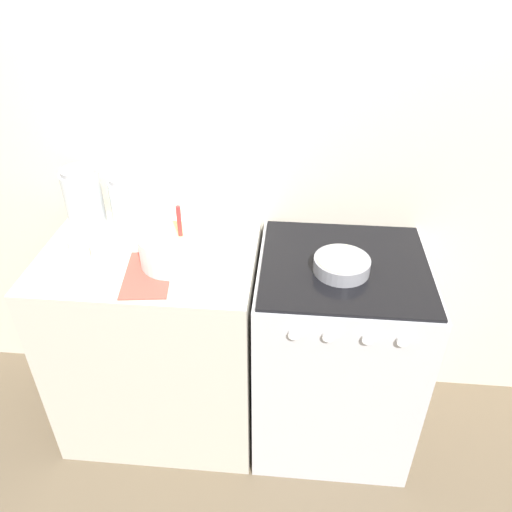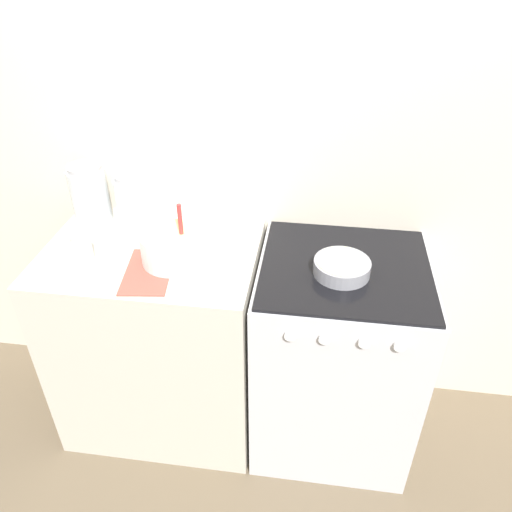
{
  "view_description": "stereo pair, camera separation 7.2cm",
  "coord_description": "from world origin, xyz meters",
  "px_view_note": "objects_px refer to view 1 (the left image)",
  "views": [
    {
      "loc": [
        0.14,
        -1.24,
        1.99
      ],
      "look_at": [
        0.01,
        0.25,
        0.97
      ],
      "focal_mm": 35.0,
      "sensor_mm": 36.0,
      "label": 1
    },
    {
      "loc": [
        0.21,
        -1.23,
        1.99
      ],
      "look_at": [
        0.01,
        0.25,
        0.97
      ],
      "focal_mm": 35.0,
      "sensor_mm": 36.0,
      "label": 2
    }
  ],
  "objects_px": {
    "stove": "(334,353)",
    "baking_pan": "(342,264)",
    "tin_can": "(80,253)",
    "mixing_bowl": "(171,248)",
    "storage_jar_middle": "(128,205)",
    "storage_jar_left": "(84,201)"
  },
  "relations": [
    {
      "from": "stove",
      "to": "tin_can",
      "type": "height_order",
      "value": "tin_can"
    },
    {
      "from": "mixing_bowl",
      "to": "tin_can",
      "type": "distance_m",
      "value": 0.33
    },
    {
      "from": "tin_can",
      "to": "mixing_bowl",
      "type": "bearing_deg",
      "value": 7.49
    },
    {
      "from": "mixing_bowl",
      "to": "storage_jar_left",
      "type": "bearing_deg",
      "value": 148.17
    },
    {
      "from": "mixing_bowl",
      "to": "baking_pan",
      "type": "xyz_separation_m",
      "value": [
        0.62,
        0.01,
        -0.04
      ]
    },
    {
      "from": "mixing_bowl",
      "to": "tin_can",
      "type": "xyz_separation_m",
      "value": [
        -0.33,
        -0.04,
        -0.01
      ]
    },
    {
      "from": "storage_jar_middle",
      "to": "stove",
      "type": "bearing_deg",
      "value": -13.19
    },
    {
      "from": "stove",
      "to": "tin_can",
      "type": "xyz_separation_m",
      "value": [
        -0.97,
        -0.1,
        0.52
      ]
    },
    {
      "from": "storage_jar_left",
      "to": "storage_jar_middle",
      "type": "bearing_deg",
      "value": 0.0
    },
    {
      "from": "baking_pan",
      "to": "storage_jar_left",
      "type": "xyz_separation_m",
      "value": [
        -1.04,
        0.25,
        0.08
      ]
    },
    {
      "from": "mixing_bowl",
      "to": "storage_jar_middle",
      "type": "relative_size",
      "value": 1.11
    },
    {
      "from": "mixing_bowl",
      "to": "stove",
      "type": "bearing_deg",
      "value": 4.98
    },
    {
      "from": "stove",
      "to": "baking_pan",
      "type": "distance_m",
      "value": 0.49
    },
    {
      "from": "storage_jar_middle",
      "to": "baking_pan",
      "type": "bearing_deg",
      "value": -16.42
    },
    {
      "from": "storage_jar_left",
      "to": "tin_can",
      "type": "height_order",
      "value": "storage_jar_left"
    },
    {
      "from": "baking_pan",
      "to": "storage_jar_left",
      "type": "bearing_deg",
      "value": 166.34
    },
    {
      "from": "stove",
      "to": "tin_can",
      "type": "distance_m",
      "value": 1.1
    },
    {
      "from": "baking_pan",
      "to": "storage_jar_left",
      "type": "height_order",
      "value": "storage_jar_left"
    },
    {
      "from": "mixing_bowl",
      "to": "baking_pan",
      "type": "height_order",
      "value": "mixing_bowl"
    },
    {
      "from": "storage_jar_left",
      "to": "tin_can",
      "type": "distance_m",
      "value": 0.32
    },
    {
      "from": "tin_can",
      "to": "storage_jar_middle",
      "type": "bearing_deg",
      "value": 73.19
    },
    {
      "from": "stove",
      "to": "storage_jar_left",
      "type": "xyz_separation_m",
      "value": [
        -1.06,
        0.21,
        0.57
      ]
    }
  ]
}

